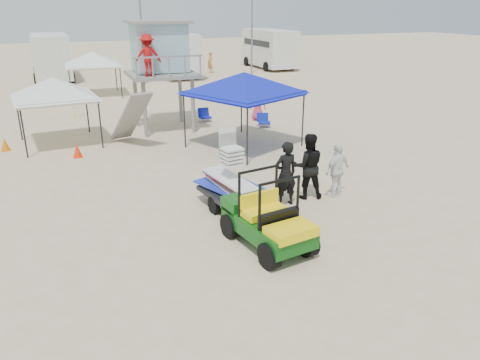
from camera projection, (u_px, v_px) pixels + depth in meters
name	position (u px, v px, depth m)	size (l,w,h in m)	color
ground	(274.00, 295.00, 9.21)	(140.00, 140.00, 0.00)	beige
utility_cart	(268.00, 214.00, 10.75)	(1.51, 2.50, 1.78)	#0C4D10
surf_trailer	(231.00, 182.00, 12.78)	(1.53, 2.43, 2.00)	black
man_left	(286.00, 174.00, 13.01)	(0.68, 0.45, 1.87)	black
man_mid	(308.00, 166.00, 13.52)	(0.94, 0.74, 1.94)	black
man_right	(337.00, 170.00, 13.66)	(0.96, 0.40, 1.63)	white
lifeguard_tower	(158.00, 52.00, 20.25)	(2.91, 2.91, 4.60)	gray
canopy_blue	(244.00, 76.00, 17.77)	(4.60, 4.60, 3.35)	black
canopy_white_a	(53.00, 81.00, 18.25)	(3.17, 3.17, 3.10)	black
canopy_white_c	(92.00, 54.00, 28.42)	(3.19, 3.19, 3.05)	black
umbrella_b	(73.00, 101.00, 23.13)	(1.88, 1.91, 1.72)	yellow
cone_near	(77.00, 151.00, 17.39)	(0.34, 0.34, 0.50)	#FF2B08
cone_far	(5.00, 144.00, 18.16)	(0.34, 0.34, 0.50)	orange
beach_chair_b	(204.00, 115.00, 22.70)	(0.54, 0.58, 0.64)	#0E1798
beach_chair_c	(263.00, 120.00, 21.67)	(0.69, 0.76, 0.64)	#0F20AB
rv_mid_left	(51.00, 55.00, 34.75)	(2.65, 6.50, 3.25)	silver
rv_mid_right	(174.00, 52.00, 36.66)	(2.64, 7.00, 3.25)	silver
rv_far_right	(269.00, 47.00, 41.15)	(2.64, 6.60, 3.25)	silver
light_pole_left	(141.00, 25.00, 32.22)	(0.14, 0.14, 8.00)	slate
light_pole_right	(252.00, 22.00, 36.72)	(0.14, 0.14, 8.00)	slate
distant_beachgoers	(95.00, 98.00, 24.06)	(18.23, 17.50, 1.71)	#C2375D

